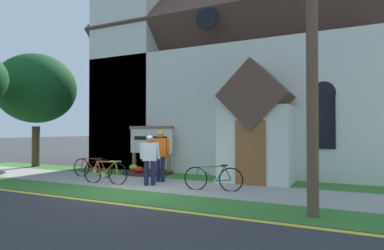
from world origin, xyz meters
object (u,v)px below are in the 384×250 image
bicycle_blue (105,172)px  yard_deciduous_tree (36,89)px  church_sign (151,141)px  bicycle_orange (213,178)px  bicycle_green (93,167)px  cyclist_in_blue_jersey (160,152)px  cyclist_in_red_jersey (150,157)px

bicycle_blue → yard_deciduous_tree: yard_deciduous_tree is taller
church_sign → bicycle_orange: bearing=-33.9°
bicycle_green → cyclist_in_blue_jersey: (2.91, 0.14, 0.68)m
bicycle_orange → cyclist_in_blue_jersey: size_ratio=0.99×
bicycle_orange → cyclist_in_blue_jersey: cyclist_in_blue_jersey is taller
bicycle_green → bicycle_blue: bicycle_blue is taller
bicycle_blue → cyclist_in_blue_jersey: bearing=38.2°
bicycle_blue → cyclist_in_blue_jersey: cyclist_in_blue_jersey is taller
bicycle_blue → cyclist_in_blue_jersey: (1.46, 1.15, 0.66)m
bicycle_orange → bicycle_blue: size_ratio=1.01×
bicycle_blue → yard_deciduous_tree: size_ratio=0.31×
cyclist_in_red_jersey → yard_deciduous_tree: size_ratio=0.29×
bicycle_blue → cyclist_in_red_jersey: cyclist_in_red_jersey is taller
bicycle_green → cyclist_in_blue_jersey: bearing=2.7°
church_sign → bicycle_orange: (3.88, -2.60, -0.95)m
yard_deciduous_tree → cyclist_in_red_jersey: bearing=-15.6°
yard_deciduous_tree → bicycle_green: bearing=-17.3°
bicycle_green → bicycle_blue: bearing=-34.9°
bicycle_blue → bicycle_orange: bearing=6.5°
church_sign → bicycle_blue: bearing=-87.0°
cyclist_in_blue_jersey → yard_deciduous_tree: (-8.08, 1.47, 2.80)m
bicycle_green → bicycle_blue: (1.45, -1.01, 0.01)m
cyclist_in_blue_jersey → bicycle_blue: bearing=-141.8°
cyclist_in_blue_jersey → yard_deciduous_tree: bearing=169.7°
yard_deciduous_tree → bicycle_blue: bearing=-21.6°
bicycle_blue → yard_deciduous_tree: 7.92m
bicycle_blue → bicycle_green: bearing=145.1°
church_sign → bicycle_green: size_ratio=1.25×
bicycle_green → bicycle_orange: bearing=-6.5°
church_sign → bicycle_orange: 4.77m
bicycle_orange → church_sign: bearing=146.1°
yard_deciduous_tree → bicycle_orange: bearing=-12.0°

